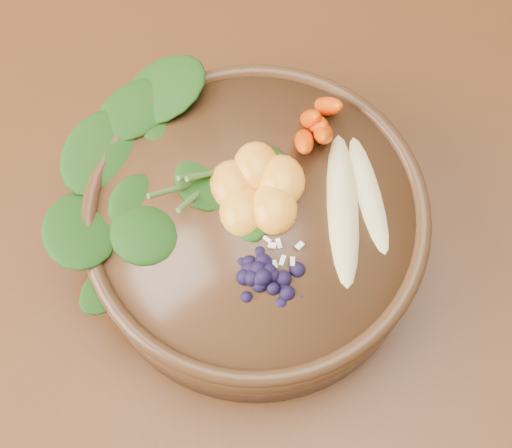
# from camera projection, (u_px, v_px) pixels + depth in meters

# --- Properties ---
(ground) EXTENTS (4.00, 4.00, 0.00)m
(ground) POSITION_uv_depth(u_px,v_px,m) (373.00, 319.00, 1.38)
(ground) COLOR #381E0F
(ground) RESTS_ON ground
(dining_table) EXTENTS (1.60, 0.90, 0.75)m
(dining_table) POSITION_uv_depth(u_px,v_px,m) (465.00, 155.00, 0.77)
(dining_table) COLOR #331C0C
(dining_table) RESTS_ON ground
(stoneware_bowl) EXTENTS (0.28, 0.28, 0.07)m
(stoneware_bowl) POSITION_uv_depth(u_px,v_px,m) (256.00, 229.00, 0.60)
(stoneware_bowl) COLOR #492D17
(stoneware_bowl) RESTS_ON dining_table
(kale_heap) EXTENTS (0.18, 0.17, 0.04)m
(kale_heap) POSITION_uv_depth(u_px,v_px,m) (198.00, 137.00, 0.56)
(kale_heap) COLOR #1C4210
(kale_heap) RESTS_ON stoneware_bowl
(carrot_cluster) EXTENTS (0.06, 0.06, 0.08)m
(carrot_cluster) POSITION_uv_depth(u_px,v_px,m) (314.00, 101.00, 0.56)
(carrot_cluster) COLOR #E53B00
(carrot_cluster) RESTS_ON stoneware_bowl
(banana_halves) EXTENTS (0.06, 0.16, 0.03)m
(banana_halves) POSITION_uv_depth(u_px,v_px,m) (358.00, 194.00, 0.55)
(banana_halves) COLOR #E0CC84
(banana_halves) RESTS_ON stoneware_bowl
(mandarin_cluster) EXTENTS (0.08, 0.09, 0.03)m
(mandarin_cluster) POSITION_uv_depth(u_px,v_px,m) (257.00, 182.00, 0.55)
(mandarin_cluster) COLOR orange
(mandarin_cluster) RESTS_ON stoneware_bowl
(blueberry_pile) EXTENTS (0.13, 0.10, 0.04)m
(blueberry_pile) POSITION_uv_depth(u_px,v_px,m) (264.00, 270.00, 0.52)
(blueberry_pile) COLOR black
(blueberry_pile) RESTS_ON stoneware_bowl
(coconut_flakes) EXTENTS (0.09, 0.07, 0.01)m
(coconut_flakes) POSITION_uv_depth(u_px,v_px,m) (260.00, 231.00, 0.55)
(coconut_flakes) COLOR white
(coconut_flakes) RESTS_ON stoneware_bowl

